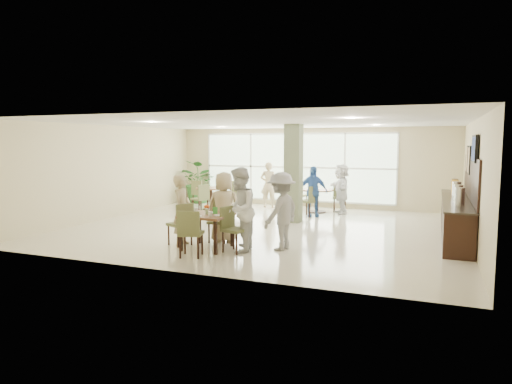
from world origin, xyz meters
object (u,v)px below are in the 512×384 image
at_px(main_table, 207,218).
at_px(round_table_left, 211,193).
at_px(round_table_right, 317,195).
at_px(buffet_counter, 457,215).
at_px(teen_standing, 281,211).
at_px(teen_far, 224,207).
at_px(potted_plant, 200,182).
at_px(adult_standing, 269,185).
at_px(adult_b, 341,189).
at_px(teen_left, 182,210).
at_px(adult_a, 313,191).
at_px(teen_right, 239,210).

xyz_separation_m(main_table, round_table_left, (-2.61, 5.25, -0.10)).
xyz_separation_m(round_table_right, buffet_counter, (4.11, -2.78, -0.01)).
bearing_deg(teen_standing, teen_far, -85.01).
height_order(potted_plant, adult_standing, potted_plant).
xyz_separation_m(teen_standing, adult_b, (0.20, 5.52, -0.03)).
bearing_deg(round_table_right, teen_left, -105.22).
xyz_separation_m(teen_left, adult_a, (1.69, 4.94, -0.01)).
xyz_separation_m(teen_left, teen_right, (1.44, -0.11, 0.10)).
bearing_deg(teen_standing, potted_plant, -125.08).
distance_m(round_table_left, round_table_right, 3.61).
bearing_deg(teen_right, teen_left, -106.63).
distance_m(teen_far, adult_b, 5.54).
height_order(buffet_counter, adult_a, buffet_counter).
distance_m(teen_left, teen_right, 1.44).
height_order(potted_plant, teen_left, potted_plant).
height_order(main_table, teen_standing, teen_standing).
bearing_deg(round_table_left, potted_plant, 130.40).
relative_size(round_table_right, teen_right, 0.59).
xyz_separation_m(main_table, round_table_right, (0.92, 5.99, -0.10)).
distance_m(teen_right, adult_b, 6.10).
height_order(main_table, teen_right, teen_right).
height_order(potted_plant, adult_a, potted_plant).
xyz_separation_m(teen_left, teen_far, (0.73, 0.62, 0.02)).
bearing_deg(teen_right, main_table, -101.95).
bearing_deg(potted_plant, teen_standing, -49.18).
height_order(potted_plant, teen_standing, teen_standing).
bearing_deg(adult_a, adult_b, 29.36).
distance_m(main_table, adult_a, 5.15).
distance_m(round_table_left, adult_standing, 2.06).
height_order(teen_far, teen_standing, teen_standing).
bearing_deg(buffet_counter, round_table_left, 165.09).
bearing_deg(teen_left, teen_standing, -88.03).
bearing_deg(adult_standing, main_table, 91.76).
bearing_deg(teen_far, teen_left, 32.09).
relative_size(teen_left, adult_a, 1.01).
bearing_deg(teen_right, buffet_counter, 114.57).
distance_m(main_table, teen_standing, 1.60).
bearing_deg(teen_far, round_table_right, -107.72).
height_order(main_table, teen_far, teen_far).
height_order(main_table, teen_left, teen_left).
bearing_deg(teen_left, teen_far, -57.70).
bearing_deg(adult_b, round_table_right, -111.52).
height_order(buffet_counter, teen_standing, buffet_counter).
xyz_separation_m(teen_far, adult_b, (1.66, 5.29, -0.01)).
relative_size(round_table_left, adult_a, 0.67).
xyz_separation_m(teen_right, teen_standing, (0.75, 0.50, -0.06)).
height_order(teen_far, adult_a, teen_far).
relative_size(round_table_left, teen_right, 0.59).
bearing_deg(round_table_right, main_table, -98.73).
height_order(round_table_left, adult_a, adult_a).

